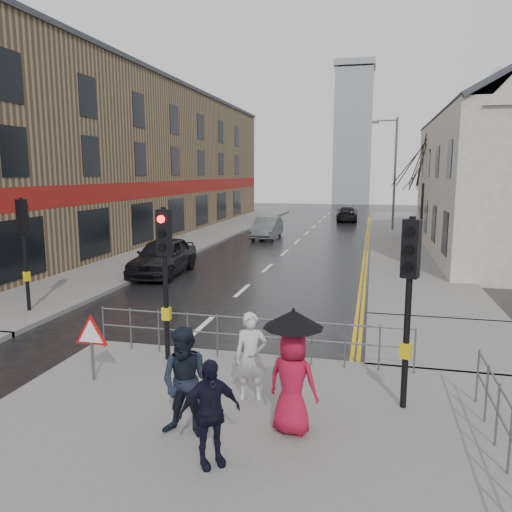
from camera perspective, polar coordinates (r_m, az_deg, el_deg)
The scene contains 23 objects.
ground at distance 11.52m, azimuth -11.36°, elevation -12.38°, with size 120.00×120.00×0.00m, color black.
near_pavement at distance 7.63m, azimuth -0.76°, elevation -23.77°, with size 10.00×9.00×0.14m, color #605E5B.
left_pavement at distance 34.76m, azimuth -5.45°, elevation 2.53°, with size 4.00×44.00×0.14m, color #605E5B.
right_pavement at distance 35.00m, azimuth 16.30°, elevation 2.24°, with size 4.00×40.00×0.14m, color #605E5B.
pavement_bridge_right at distance 13.51m, azimuth 21.09°, elevation -9.22°, with size 4.00×4.20×0.14m, color #605E5B.
building_left_terrace at distance 35.76m, azimuth -14.63°, elevation 10.38°, with size 8.00×42.00×10.00m, color #7F6749.
church_tower at distance 71.91m, azimuth 11.01°, elevation 13.10°, with size 5.00×5.00×18.00m, color gray.
traffic_signal_near_left at distance 10.95m, azimuth -10.40°, elevation -0.12°, with size 0.28×0.27×3.40m.
traffic_signal_near_right at distance 8.90m, azimuth 17.12°, elevation -2.59°, with size 0.34×0.33×3.40m.
traffic_signal_far_left at distance 16.29m, azimuth -25.02°, elevation 2.26°, with size 0.34×0.33×3.40m.
guard_railing_front at distance 11.15m, azimuth -0.94°, elevation -8.26°, with size 7.14×0.04×1.00m.
guard_railing_side at distance 7.98m, azimuth 27.18°, elevation -16.93°, with size 0.04×4.54×1.00m.
warning_sign at distance 10.53m, azimuth -18.31°, elevation -8.78°, with size 0.80×0.07×1.35m.
street_lamp at distance 37.72m, azimuth 15.35°, elevation 9.84°, with size 1.83×0.25×8.00m.
tree_near at distance 31.84m, azimuth 18.83°, elevation 10.57°, with size 2.40×2.40×6.58m.
tree_far at distance 39.84m, azimuth 18.40°, elevation 9.25°, with size 2.40×2.40×5.64m.
pedestrian_a at distance 9.26m, azimuth -0.58°, elevation -11.39°, with size 0.59×0.39×1.63m, color beige.
pedestrian_b at distance 8.12m, azimuth -7.96°, elevation -14.11°, with size 0.85×0.67×1.76m, color black.
pedestrian_with_umbrella at distance 8.06m, azimuth 4.22°, elevation -12.42°, with size 0.96×0.96×2.02m.
pedestrian_d at distance 7.37m, azimuth -5.34°, elevation -17.41°, with size 0.92×0.38×1.57m, color black.
car_parked at distance 21.38m, azimuth -10.58°, elevation -0.03°, with size 1.84×4.58×1.56m, color black.
car_mid at distance 32.78m, azimuth 1.25°, elevation 3.24°, with size 1.46×4.20×1.38m, color #4D5152.
car_far at distance 45.21m, azimuth 10.37°, elevation 4.75°, with size 1.81×4.46×1.29m, color black.
Camera 1 is at (4.55, -9.69, 4.25)m, focal length 35.00 mm.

